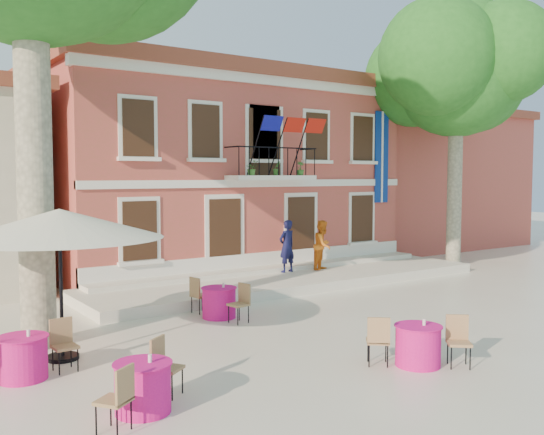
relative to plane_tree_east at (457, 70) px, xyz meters
The scene contains 12 objects.
ground 12.84m from the plane_tree_east, 157.72° to the right, with size 90.00×90.00×0.00m, color beige.
main_building 10.43m from the plane_tree_east, 141.23° to the left, with size 13.50×9.59×7.50m.
neighbor_east 9.45m from the plane_tree_east, 57.91° to the left, with size 9.40×9.40×6.40m.
terrace 10.64m from the plane_tree_east, behind, with size 14.00×3.40×0.30m, color silver.
plane_tree_east is the anchor object (origin of this frame).
patio_umbrella 17.19m from the plane_tree_east, 167.81° to the right, with size 3.96×3.96×2.94m.
pedestrian_navy 9.80m from the plane_tree_east, behind, with size 0.65×0.42×1.77m, color #101136.
pedestrian_orange 8.83m from the plane_tree_east, behind, with size 0.84×0.65×1.72m, color orange.
cafe_table_0 18.94m from the plane_tree_east, 165.88° to the right, with size 1.94×0.90×0.95m.
cafe_table_1 15.03m from the plane_tree_east, 144.25° to the right, with size 1.74×1.56×0.95m.
cafe_table_2 18.71m from the plane_tree_east, 156.56° to the right, with size 1.81×1.45×0.95m.
cafe_table_3 14.05m from the plane_tree_east, 169.41° to the right, with size 0.90×1.96×0.95m.
Camera 1 is at (-9.79, -11.38, 3.58)m, focal length 40.00 mm.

